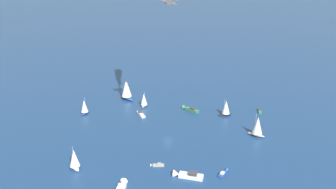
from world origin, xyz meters
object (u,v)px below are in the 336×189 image
(motorboat_far_port, at_px, (190,109))
(motorboat_trailing, at_px, (156,165))
(sailboat_outer_ring_c, at_px, (257,126))
(motorboat_outer_ring_e, at_px, (260,111))
(sailboat_outer_ring_d, at_px, (144,100))
(motorboat_far_stbd, at_px, (141,114))
(motorboat_inshore, at_px, (187,175))
(sailboat_outer_ring_f, at_px, (84,107))
(sailboat_near_centre, at_px, (74,159))
(motorboat_outer_ring_a, at_px, (224,173))
(biplane_lead, at_px, (168,1))
(sailboat_offshore, at_px, (226,108))
(sailboat_outer_ring_b, at_px, (126,89))
(motorboat_mid_cluster, at_px, (121,189))

(motorboat_far_port, height_order, motorboat_trailing, motorboat_far_port)
(sailboat_outer_ring_c, height_order, motorboat_outer_ring_e, sailboat_outer_ring_c)
(motorboat_far_port, relative_size, motorboat_trailing, 1.89)
(sailboat_outer_ring_c, height_order, sailboat_outer_ring_d, sailboat_outer_ring_c)
(motorboat_outer_ring_e, bearing_deg, motorboat_far_stbd, -30.88)
(motorboat_outer_ring_e, bearing_deg, sailboat_outer_ring_c, 39.34)
(motorboat_inshore, bearing_deg, sailboat_outer_ring_f, -84.04)
(motorboat_far_stbd, bearing_deg, sailboat_near_centre, 31.23)
(motorboat_outer_ring_a, bearing_deg, motorboat_outer_ring_e, -149.73)
(sailboat_outer_ring_c, xyz_separation_m, motorboat_outer_ring_e, (-21.30, -17.45, -4.27))
(motorboat_far_stbd, relative_size, motorboat_outer_ring_e, 1.41)
(biplane_lead, bearing_deg, motorboat_far_port, -144.13)
(motorboat_inshore, xyz_separation_m, sailboat_offshore, (-49.69, -32.75, 3.23))
(motorboat_far_stbd, xyz_separation_m, sailboat_outer_ring_b, (-4.96, -23.92, 5.33))
(motorboat_inshore, bearing_deg, biplane_lead, -111.67)
(sailboat_offshore, height_order, motorboat_trailing, sailboat_offshore)
(motorboat_far_stbd, xyz_separation_m, motorboat_outer_ring_a, (2.04, 63.14, -0.14))
(motorboat_mid_cluster, relative_size, sailboat_outer_ring_b, 0.77)
(sailboat_offshore, bearing_deg, sailboat_outer_ring_c, 80.91)
(sailboat_outer_ring_d, bearing_deg, motorboat_outer_ring_e, 138.00)
(sailboat_near_centre, distance_m, motorboat_mid_cluster, 24.31)
(motorboat_outer_ring_e, height_order, sailboat_outer_ring_f, sailboat_outer_ring_f)
(sailboat_offshore, bearing_deg, sailboat_near_centre, 2.62)
(sailboat_offshore, height_order, sailboat_outer_ring_f, sailboat_offshore)
(motorboat_inshore, height_order, sailboat_outer_ring_c, sailboat_outer_ring_c)
(biplane_lead, bearing_deg, motorboat_mid_cluster, 31.95)
(motorboat_far_port, relative_size, motorboat_outer_ring_e, 1.78)
(sailboat_near_centre, bearing_deg, motorboat_outer_ring_e, 178.04)
(motorboat_far_port, xyz_separation_m, sailboat_outer_ring_d, (16.76, -18.24, 2.95))
(sailboat_near_centre, distance_m, motorboat_inshore, 42.97)
(motorboat_outer_ring_a, xyz_separation_m, biplane_lead, (1.43, -34.22, 59.42))
(motorboat_inshore, distance_m, biplane_lead, 66.31)
(motorboat_inshore, bearing_deg, motorboat_outer_ring_a, 154.02)
(motorboat_far_stbd, distance_m, sailboat_outer_ring_d, 12.21)
(sailboat_outer_ring_b, bearing_deg, motorboat_mid_cluster, 59.75)
(sailboat_outer_ring_b, bearing_deg, motorboat_trailing, 70.16)
(sailboat_near_centre, relative_size, sailboat_outer_ring_c, 0.88)
(motorboat_far_stbd, bearing_deg, motorboat_inshore, 75.61)
(motorboat_inshore, xyz_separation_m, biplane_lead, (-11.16, -28.08, 59.02))
(motorboat_far_port, bearing_deg, motorboat_outer_ring_a, 64.23)
(sailboat_outer_ring_d, distance_m, sailboat_outer_ring_f, 31.17)
(sailboat_near_centre, xyz_separation_m, motorboat_far_port, (-70.24, -18.99, -3.43))
(motorboat_inshore, distance_m, sailboat_offshore, 59.60)
(motorboat_inshore, distance_m, sailboat_outer_ring_c, 46.65)
(motorboat_mid_cluster, bearing_deg, sailboat_outer_ring_c, -178.31)
(motorboat_inshore, relative_size, motorboat_mid_cluster, 1.03)
(sailboat_offshore, height_order, motorboat_mid_cluster, sailboat_offshore)
(sailboat_near_centre, distance_m, sailboat_outer_ring_d, 65.17)
(motorboat_far_port, height_order, motorboat_outer_ring_e, motorboat_far_port)
(motorboat_mid_cluster, bearing_deg, sailboat_outer_ring_b, -120.25)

